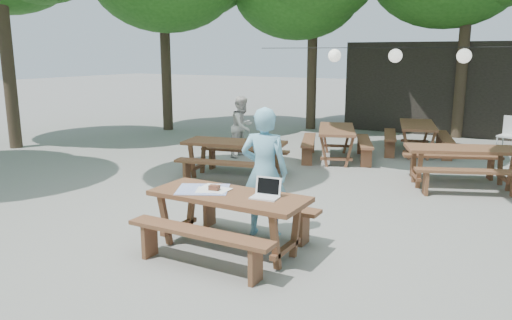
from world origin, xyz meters
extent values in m
plane|color=slate|center=(0.00, 0.00, 0.00)|extent=(80.00, 80.00, 0.00)
cube|color=black|center=(0.50, 10.50, 1.40)|extent=(6.00, 3.00, 2.80)
cube|color=#53351D|center=(-0.26, -1.71, 0.72)|extent=(2.00, 0.80, 0.06)
cube|color=#53351D|center=(-0.26, -2.36, 0.45)|extent=(1.90, 0.28, 0.05)
cube|color=#53351D|center=(-0.26, -1.06, 0.45)|extent=(1.90, 0.28, 0.05)
cube|color=#53351D|center=(-0.26, -1.71, 0.34)|extent=(1.70, 0.70, 0.69)
cube|color=#53351D|center=(-2.17, 1.53, 0.72)|extent=(2.12, 1.20, 0.06)
cube|color=#53351D|center=(-2.04, 0.89, 0.45)|extent=(1.92, 0.67, 0.05)
cube|color=#53351D|center=(-2.31, 2.16, 0.45)|extent=(1.92, 0.67, 0.05)
cube|color=#53351D|center=(-2.17, 1.53, 0.34)|extent=(1.81, 1.04, 0.69)
cube|color=#53351D|center=(1.87, 3.04, 0.72)|extent=(2.15, 1.49, 0.06)
cube|color=#53351D|center=(2.11, 2.44, 0.45)|extent=(1.87, 0.97, 0.05)
cube|color=#53351D|center=(1.63, 3.65, 0.45)|extent=(1.87, 0.97, 0.05)
cube|color=#53351D|center=(1.87, 3.04, 0.34)|extent=(1.84, 1.28, 0.69)
cube|color=#53351D|center=(-1.02, 4.22, 0.72)|extent=(1.46, 2.15, 0.06)
cube|color=#53351D|center=(-0.42, 4.46, 0.45)|extent=(0.94, 1.87, 0.05)
cube|color=#53351D|center=(-1.63, 3.99, 0.45)|extent=(0.94, 1.87, 0.05)
cube|color=#53351D|center=(-1.02, 4.22, 0.34)|extent=(1.26, 1.84, 0.69)
cube|color=#53351D|center=(0.48, 5.90, 0.72)|extent=(1.29, 2.14, 0.06)
cube|color=#53351D|center=(1.10, 6.07, 0.45)|extent=(0.76, 1.91, 0.05)
cube|color=#53351D|center=(-0.15, 5.73, 0.45)|extent=(0.76, 1.91, 0.05)
cube|color=#53351D|center=(0.48, 5.90, 0.34)|extent=(1.12, 1.82, 0.69)
imported|color=#78BCDB|center=(-0.14, -0.99, 0.89)|extent=(0.73, 0.57, 1.78)
imported|color=silver|center=(-3.14, 3.46, 0.73)|extent=(0.60, 0.74, 1.46)
cube|color=silver|center=(2.45, 7.24, 0.40)|extent=(0.55, 0.55, 0.04)
cube|color=silver|center=(2.52, 7.43, 0.66)|extent=(0.43, 0.17, 0.48)
cube|color=silver|center=(2.45, 7.24, 0.19)|extent=(0.53, 0.53, 0.38)
cube|color=white|center=(0.23, -1.66, 0.76)|extent=(0.35, 0.27, 0.02)
cube|color=white|center=(0.22, -1.54, 0.88)|extent=(0.33, 0.10, 0.23)
cube|color=black|center=(0.22, -1.55, 0.88)|extent=(0.28, 0.07, 0.19)
cube|color=#334EAE|center=(-0.65, -1.71, 0.75)|extent=(0.83, 0.78, 0.01)
cube|color=white|center=(-0.61, -1.72, 0.76)|extent=(0.32, 0.36, 0.00)
cube|color=white|center=(-0.42, -1.65, 0.76)|extent=(0.23, 0.31, 0.00)
cube|color=white|center=(-0.63, -1.58, 0.76)|extent=(0.25, 0.32, 0.00)
cube|color=#59301F|center=(-0.49, -1.69, 0.80)|extent=(0.14, 0.11, 0.06)
cylinder|color=black|center=(0.50, 6.00, 2.60)|extent=(9.00, 0.02, 0.02)
sphere|color=white|center=(-1.80, 6.00, 2.40)|extent=(0.34, 0.34, 0.34)
sphere|color=white|center=(-0.20, 6.00, 2.40)|extent=(0.34, 0.34, 0.34)
sphere|color=white|center=(1.40, 6.00, 2.40)|extent=(0.34, 0.34, 0.34)
cylinder|color=#2D2319|center=(-9.00, 1.50, 2.21)|extent=(0.32, 0.32, 4.42)
cylinder|color=#2D2319|center=(-7.50, 6.00, 2.36)|extent=(0.32, 0.32, 4.72)
cylinder|color=#2D2319|center=(-3.50, 8.50, 2.24)|extent=(0.32, 0.32, 4.49)
cylinder|color=#2D2319|center=(1.00, 9.00, 2.53)|extent=(0.32, 0.32, 5.06)
camera|label=1|loc=(2.97, -6.77, 2.48)|focal=35.00mm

